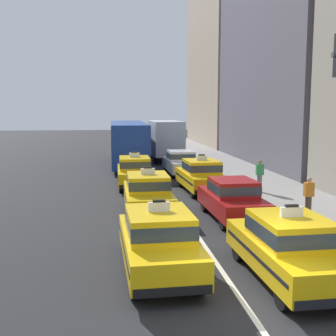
# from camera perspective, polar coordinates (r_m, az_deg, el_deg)

# --- Properties ---
(ground_plane) EXTENTS (160.00, 160.00, 0.00)m
(ground_plane) POSITION_cam_1_polar(r_m,az_deg,el_deg) (9.54, 11.26, -18.85)
(ground_plane) COLOR #232326
(lane_stripe_left_right) EXTENTS (0.14, 80.00, 0.01)m
(lane_stripe_left_right) POSITION_cam_1_polar(r_m,az_deg,el_deg) (28.51, -1.66, -0.74)
(lane_stripe_left_right) COLOR silver
(lane_stripe_left_right) RESTS_ON ground
(sidewalk_curb) EXTENTS (4.00, 90.00, 0.15)m
(sidewalk_curb) POSITION_cam_1_polar(r_m,az_deg,el_deg) (24.90, 12.47, -2.01)
(sidewalk_curb) COLOR gray
(sidewalk_curb) RESTS_ON ground
(taxi_left_nearest) EXTENTS (1.95, 4.61, 1.96)m
(taxi_left_nearest) POSITION_cam_1_polar(r_m,az_deg,el_deg) (11.37, -1.27, -9.46)
(taxi_left_nearest) COLOR black
(taxi_left_nearest) RESTS_ON ground
(taxi_left_second) EXTENTS (1.82, 4.56, 1.96)m
(taxi_left_second) POSITION_cam_1_polar(r_m,az_deg,el_deg) (17.46, -2.70, -3.32)
(taxi_left_second) COLOR black
(taxi_left_second) RESTS_ON ground
(taxi_left_third) EXTENTS (1.86, 4.58, 1.96)m
(taxi_left_third) POSITION_cam_1_polar(r_m,az_deg,el_deg) (23.58, -4.45, -0.42)
(taxi_left_third) COLOR black
(taxi_left_third) RESTS_ON ground
(bus_left_fourth) EXTENTS (2.54, 11.20, 3.22)m
(bus_left_fourth) POSITION_cam_1_polar(r_m,az_deg,el_deg) (32.80, -5.32, 3.55)
(bus_left_fourth) COLOR black
(bus_left_fourth) RESTS_ON ground
(taxi_right_nearest) EXTENTS (1.92, 4.60, 1.96)m
(taxi_right_nearest) POSITION_cam_1_polar(r_m,az_deg,el_deg) (11.25, 15.62, -9.94)
(taxi_right_nearest) COLOR black
(taxi_right_nearest) RESTS_ON ground
(sedan_right_second) EXTENTS (1.87, 4.34, 1.58)m
(sedan_right_second) POSITION_cam_1_polar(r_m,az_deg,el_deg) (16.83, 8.51, -3.93)
(sedan_right_second) COLOR black
(sedan_right_second) RESTS_ON ground
(taxi_right_third) EXTENTS (2.01, 4.63, 1.96)m
(taxi_right_third) POSITION_cam_1_polar(r_m,az_deg,el_deg) (22.21, 4.37, -0.93)
(taxi_right_third) COLOR black
(taxi_right_third) RESTS_ON ground
(sedan_right_fourth) EXTENTS (1.89, 4.35, 1.58)m
(sedan_right_fourth) POSITION_cam_1_polar(r_m,az_deg,el_deg) (27.88, 1.65, 0.82)
(sedan_right_fourth) COLOR black
(sedan_right_fourth) RESTS_ON ground
(box_truck_right_fifth) EXTENTS (2.46, 7.02, 3.27)m
(box_truck_right_fifth) POSITION_cam_1_polar(r_m,az_deg,el_deg) (35.84, -0.51, 3.88)
(box_truck_right_fifth) COLOR black
(box_truck_right_fifth) RESTS_ON ground
(pedestrian_near_crosswalk) EXTENTS (0.36, 0.24, 1.61)m
(pedestrian_near_crosswalk) POSITION_cam_1_polar(r_m,az_deg,el_deg) (21.84, 12.03, -1.01)
(pedestrian_near_crosswalk) COLOR slate
(pedestrian_near_crosswalk) RESTS_ON sidewalk_curb
(pedestrian_mid_block) EXTENTS (0.36, 0.24, 1.54)m
(pedestrian_mid_block) POSITION_cam_1_polar(r_m,az_deg,el_deg) (17.33, 18.10, -3.63)
(pedestrian_mid_block) COLOR #473828
(pedestrian_mid_block) RESTS_ON sidewalk_curb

